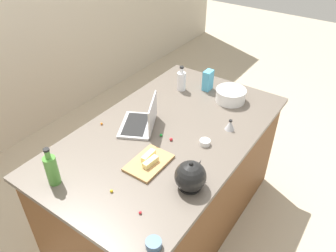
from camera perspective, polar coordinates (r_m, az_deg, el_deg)
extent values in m
plane|color=#B7A88E|center=(2.92, 0.00, -15.23)|extent=(12.00, 12.00, 0.00)
cube|color=brown|center=(2.60, 0.00, -9.22)|extent=(1.78, 1.02, 0.87)
cube|color=#60564C|center=(2.30, 0.00, -1.31)|extent=(1.84, 1.08, 0.03)
cube|color=#B7B7BC|center=(2.34, -5.37, 0.10)|extent=(0.38, 0.34, 0.02)
cube|color=black|center=(2.34, -5.63, 0.33)|extent=(0.31, 0.26, 0.00)
cube|color=#B7B7BC|center=(2.26, -2.67, 2.12)|extent=(0.27, 0.15, 0.20)
cube|color=silver|center=(2.26, -2.82, 2.13)|extent=(0.24, 0.13, 0.18)
cylinder|color=white|center=(2.65, 10.78, 5.20)|extent=(0.23, 0.23, 0.10)
cylinder|color=black|center=(2.64, 10.79, 5.29)|extent=(0.19, 0.19, 0.09)
torus|color=white|center=(2.62, 10.90, 6.11)|extent=(0.24, 0.24, 0.01)
cylinder|color=#4C8C38|center=(1.97, -19.42, -7.26)|extent=(0.07, 0.07, 0.19)
cylinder|color=#4C8C38|center=(1.90, -20.12, -4.63)|extent=(0.03, 0.03, 0.05)
cylinder|color=black|center=(1.88, -20.32, -3.89)|extent=(0.03, 0.03, 0.01)
cylinder|color=white|center=(2.74, 2.33, 7.72)|extent=(0.07, 0.07, 0.16)
cylinder|color=white|center=(2.70, 2.38, 9.59)|extent=(0.03, 0.03, 0.04)
cylinder|color=black|center=(2.69, 2.39, 10.12)|extent=(0.03, 0.03, 0.01)
cylinder|color=black|center=(1.90, 3.80, -10.28)|extent=(0.13, 0.13, 0.01)
sphere|color=black|center=(1.85, 3.90, -8.68)|extent=(0.18, 0.18, 0.18)
cone|color=black|center=(1.89, 5.29, -6.78)|extent=(0.08, 0.03, 0.07)
sphere|color=black|center=(1.78, 4.02, -6.56)|extent=(0.02, 0.02, 0.02)
cube|color=#AD7F4C|center=(2.03, -3.34, -6.38)|extent=(0.29, 0.19, 0.02)
cube|color=#F4E58C|center=(2.00, -3.04, -6.23)|extent=(0.11, 0.05, 0.04)
cube|color=#F4E58C|center=(2.04, -3.41, -5.17)|extent=(0.11, 0.04, 0.04)
cylinder|color=white|center=(2.18, 6.40, -2.82)|extent=(0.07, 0.07, 0.04)
cylinder|color=slate|center=(1.65, -2.50, -19.70)|extent=(0.08, 0.08, 0.04)
cone|color=#B2B2B7|center=(2.33, 10.68, 0.15)|extent=(0.07, 0.07, 0.07)
cylinder|color=black|center=(2.31, 10.78, 0.89)|extent=(0.02, 0.02, 0.01)
cube|color=#4CA5CC|center=(2.76, 6.91, 7.85)|extent=(0.09, 0.06, 0.17)
sphere|color=red|center=(1.78, -4.84, -14.69)|extent=(0.02, 0.02, 0.02)
sphere|color=yellow|center=(1.89, -9.75, -11.03)|extent=(0.02, 0.02, 0.02)
sphere|color=orange|center=(2.40, -11.42, 0.40)|extent=(0.02, 0.02, 0.02)
sphere|color=red|center=(2.21, 0.53, -2.31)|extent=(0.02, 0.02, 0.02)
sphere|color=green|center=(2.24, -1.21, -1.57)|extent=(0.02, 0.02, 0.02)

